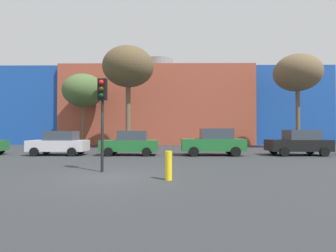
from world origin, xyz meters
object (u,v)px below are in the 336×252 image
(parked_car_2, at_px, (130,143))
(bare_tree_2, at_px, (128,67))
(parked_car_3, at_px, (213,142))
(bollard_yellow_0, at_px, (169,166))
(traffic_light_island, at_px, (102,103))
(parked_car_4, at_px, (299,143))
(bare_tree_0, at_px, (297,73))
(parked_car_1, at_px, (59,143))
(bare_tree_1, at_px, (84,91))

(parked_car_2, relative_size, bare_tree_2, 0.40)
(parked_car_3, height_order, bollard_yellow_0, parked_car_3)
(traffic_light_island, distance_m, bollard_yellow_0, 4.09)
(parked_car_4, bearing_deg, bare_tree_2, -27.62)
(parked_car_2, distance_m, traffic_light_island, 7.67)
(parked_car_3, bearing_deg, parked_car_4, -180.00)
(parked_car_4, height_order, bare_tree_2, bare_tree_2)
(traffic_light_island, relative_size, bollard_yellow_0, 3.85)
(parked_car_3, distance_m, parked_car_4, 5.94)
(bollard_yellow_0, bearing_deg, parked_car_4, 45.45)
(parked_car_4, relative_size, bare_tree_0, 0.45)
(parked_car_1, distance_m, parked_car_2, 5.01)
(parked_car_2, relative_size, parked_car_3, 0.92)
(parked_car_2, xyz_separation_m, bare_tree_1, (-6.72, 10.19, 5.24))
(bare_tree_1, xyz_separation_m, bollard_yellow_0, (9.46, -19.36, -5.58))
(bare_tree_0, height_order, bare_tree_1, bare_tree_0)
(bare_tree_1, distance_m, bollard_yellow_0, 22.26)
(parked_car_3, distance_m, traffic_light_island, 9.66)
(parked_car_2, height_order, parked_car_4, parked_car_4)
(bare_tree_0, bearing_deg, parked_car_3, -142.63)
(parked_car_3, height_order, parked_car_4, parked_car_3)
(parked_car_1, xyz_separation_m, parked_car_4, (16.78, 0.00, 0.04))
(bare_tree_1, bearing_deg, parked_car_1, -80.48)
(bare_tree_0, relative_size, bollard_yellow_0, 8.98)
(parked_car_3, height_order, bare_tree_1, bare_tree_1)
(bare_tree_1, bearing_deg, parked_car_2, -56.62)
(parked_car_1, distance_m, parked_car_3, 10.84)
(parked_car_3, bearing_deg, parked_car_2, -0.00)
(bare_tree_1, bearing_deg, parked_car_3, -39.10)
(bare_tree_1, bearing_deg, bare_tree_2, -31.74)
(bollard_yellow_0, bearing_deg, parked_car_3, 71.42)
(parked_car_4, height_order, bare_tree_1, bare_tree_1)
(parked_car_4, bearing_deg, traffic_light_island, 32.01)
(traffic_light_island, distance_m, bare_tree_2, 15.11)
(parked_car_2, xyz_separation_m, parked_car_4, (11.77, 0.00, 0.03))
(parked_car_2, bearing_deg, parked_car_4, -180.00)
(bollard_yellow_0, bearing_deg, parked_car_2, 106.68)
(parked_car_2, bearing_deg, bare_tree_0, -154.80)
(parked_car_2, bearing_deg, bare_tree_1, -56.62)
(parked_car_2, distance_m, parked_car_4, 11.77)
(parked_car_3, bearing_deg, bare_tree_1, -39.10)
(traffic_light_island, relative_size, bare_tree_1, 0.50)
(parked_car_3, relative_size, bare_tree_0, 0.47)
(traffic_light_island, bearing_deg, bollard_yellow_0, 62.62)
(traffic_light_island, bearing_deg, bare_tree_1, -154.56)
(parked_car_1, distance_m, bare_tree_2, 10.45)
(traffic_light_island, xyz_separation_m, bollard_yellow_0, (2.81, -1.77, -2.38))
(parked_car_3, xyz_separation_m, traffic_light_island, (-5.90, -7.40, 1.96))
(parked_car_1, distance_m, bare_tree_0, 22.36)
(parked_car_1, relative_size, parked_car_4, 0.96)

